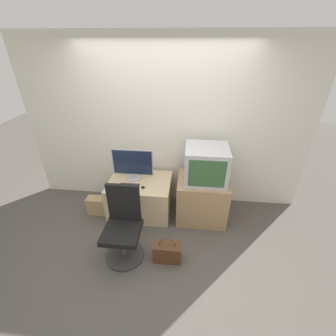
# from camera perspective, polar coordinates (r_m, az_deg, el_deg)

# --- Properties ---
(ground_plane) EXTENTS (12.00, 12.00, 0.00)m
(ground_plane) POSITION_cam_1_polar(r_m,az_deg,el_deg) (3.18, -3.69, -21.27)
(ground_plane) COLOR #4C4742
(wall_back) EXTENTS (4.40, 0.05, 2.60)m
(wall_back) POSITION_cam_1_polar(r_m,az_deg,el_deg) (3.51, -0.86, 10.33)
(wall_back) COLOR silver
(wall_back) RESTS_ON ground_plane
(desk) EXTENTS (0.96, 0.73, 0.57)m
(desk) POSITION_cam_1_polar(r_m,az_deg,el_deg) (3.66, -6.94, -7.10)
(desk) COLOR #CCB289
(desk) RESTS_ON ground_plane
(side_stand) EXTENTS (0.74, 0.63, 0.69)m
(side_stand) POSITION_cam_1_polar(r_m,az_deg,el_deg) (3.53, 8.52, -7.69)
(side_stand) COLOR #A37F56
(side_stand) RESTS_ON ground_plane
(main_monitor) EXTENTS (0.62, 0.23, 0.49)m
(main_monitor) POSITION_cam_1_polar(r_m,az_deg,el_deg) (3.46, -8.93, 0.86)
(main_monitor) COLOR #B2B2B7
(main_monitor) RESTS_ON desk
(keyboard) EXTENTS (0.30, 0.14, 0.01)m
(keyboard) POSITION_cam_1_polar(r_m,az_deg,el_deg) (3.39, -9.89, -4.56)
(keyboard) COLOR #2D2D2D
(keyboard) RESTS_ON desk
(mouse) EXTENTS (0.05, 0.04, 0.04)m
(mouse) POSITION_cam_1_polar(r_m,az_deg,el_deg) (3.32, -6.34, -4.89)
(mouse) COLOR black
(mouse) RESTS_ON desk
(crt_tv) EXTENTS (0.59, 0.55, 0.51)m
(crt_tv) POSITION_cam_1_polar(r_m,az_deg,el_deg) (3.21, 9.64, 0.95)
(crt_tv) COLOR #B7B7BC
(crt_tv) RESTS_ON side_stand
(office_chair) EXTENTS (0.50, 0.50, 0.99)m
(office_chair) POSITION_cam_1_polar(r_m,az_deg,el_deg) (2.96, -11.30, -14.79)
(office_chair) COLOR #333333
(office_chair) RESTS_ON ground_plane
(cardboard_box_lower) EXTENTS (0.33, 0.17, 0.30)m
(cardboard_box_lower) POSITION_cam_1_polar(r_m,az_deg,el_deg) (3.84, -17.35, -9.08)
(cardboard_box_lower) COLOR #A3845B
(cardboard_box_lower) RESTS_ON ground_plane
(handbag) EXTENTS (0.35, 0.16, 0.38)m
(handbag) POSITION_cam_1_polar(r_m,az_deg,el_deg) (3.03, -0.18, -20.60)
(handbag) COLOR #4C2D19
(handbag) RESTS_ON ground_plane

